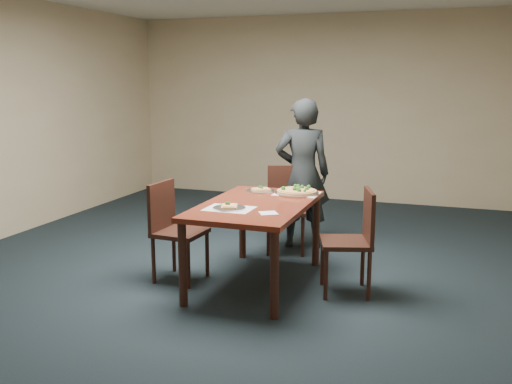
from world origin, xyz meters
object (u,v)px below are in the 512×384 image
(diner, at_px, (303,174))
(pizza_pan, at_px, (297,191))
(chair_left, at_px, (173,225))
(slice_plate_near, at_px, (229,207))
(dining_table, at_px, (256,213))
(chair_far, at_px, (286,203))
(chair_right, at_px, (355,235))
(slice_plate_far, at_px, (261,190))

(diner, distance_m, pizza_pan, 0.78)
(chair_left, height_order, slice_plate_near, chair_left)
(dining_table, height_order, diner, diner)
(chair_far, bearing_deg, chair_left, -134.96)
(chair_right, bearing_deg, chair_far, -156.19)
(pizza_pan, bearing_deg, slice_plate_far, -179.70)
(chair_left, height_order, slice_plate_far, chair_left)
(slice_plate_near, height_order, slice_plate_far, slice_plate_near)
(dining_table, relative_size, slice_plate_near, 5.36)
(slice_plate_far, bearing_deg, dining_table, -75.84)
(dining_table, bearing_deg, chair_far, 92.20)
(slice_plate_near, distance_m, slice_plate_far, 0.82)
(diner, bearing_deg, chair_left, 41.67)
(dining_table, relative_size, chair_right, 1.65)
(diner, xyz_separation_m, pizza_pan, (0.14, -0.77, -0.04))
(chair_far, xyz_separation_m, chair_left, (-0.73, -1.25, 0.00))
(diner, relative_size, slice_plate_near, 5.85)
(chair_right, relative_size, slice_plate_near, 3.25)
(diner, bearing_deg, chair_far, 36.38)
(chair_right, distance_m, slice_plate_near, 1.10)
(chair_far, xyz_separation_m, slice_plate_near, (-0.10, -1.41, 0.25))
(dining_table, bearing_deg, pizza_pan, 66.51)
(chair_far, xyz_separation_m, chair_right, (0.92, -1.05, 0.00))
(dining_table, xyz_separation_m, chair_far, (-0.04, 1.12, -0.14))
(chair_far, xyz_separation_m, pizza_pan, (0.27, -0.59, 0.26))
(chair_far, relative_size, chair_left, 1.00)
(dining_table, distance_m, chair_left, 0.79)
(chair_right, bearing_deg, slice_plate_far, -131.93)
(slice_plate_near, bearing_deg, diner, 81.89)
(chair_right, xyz_separation_m, slice_plate_far, (-1.01, 0.46, 0.25))
(dining_table, distance_m, chair_far, 1.13)
(chair_left, bearing_deg, pizza_pan, -53.19)
(diner, height_order, slice_plate_near, diner)
(slice_plate_near, bearing_deg, dining_table, 64.26)
(diner, bearing_deg, pizza_pan, 83.35)
(chair_far, bearing_deg, pizza_pan, -79.81)
(chair_far, distance_m, pizza_pan, 0.70)
(dining_table, xyz_separation_m, chair_right, (0.88, 0.07, -0.14))
(chair_right, height_order, diner, diner)
(chair_right, bearing_deg, diner, -164.60)
(chair_left, xyz_separation_m, slice_plate_near, (0.63, -0.16, 0.25))
(slice_plate_far, bearing_deg, chair_left, -134.03)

